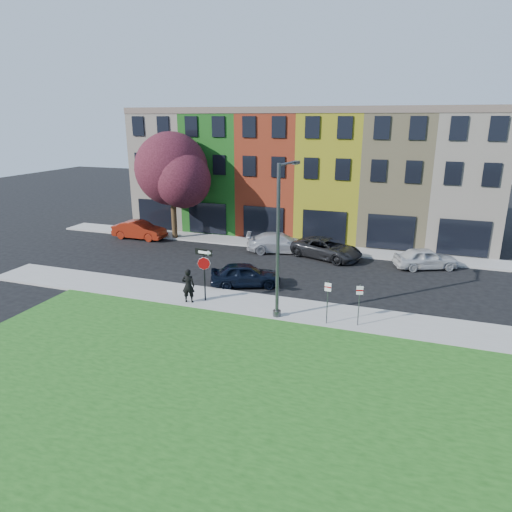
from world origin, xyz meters
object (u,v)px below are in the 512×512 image
at_px(man, 188,286).
at_px(sedan_near, 246,275).
at_px(street_lamp, 280,242).
at_px(stop_sign, 204,264).

relative_size(man, sedan_near, 0.42).
height_order(man, street_lamp, street_lamp).
bearing_deg(stop_sign, sedan_near, 76.64).
relative_size(stop_sign, man, 1.55).
bearing_deg(man, sedan_near, -132.07).
bearing_deg(sedan_near, man, 129.88).
xyz_separation_m(man, street_lamp, (5.05, 0.04, 2.88)).
distance_m(stop_sign, street_lamp, 4.68).
relative_size(man, street_lamp, 0.25).
height_order(stop_sign, street_lamp, street_lamp).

